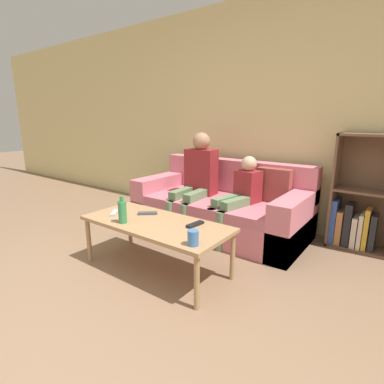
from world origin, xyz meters
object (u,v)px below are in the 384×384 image
cup_near (193,238)px  bottle (122,212)px  coffee_table (156,226)px  person_adult (197,175)px  tv_remote_1 (148,213)px  tv_remote_0 (115,213)px  tv_remote_2 (195,224)px  bookshelf (362,206)px  person_child (239,195)px  couch (221,208)px

cup_near → bottle: size_ratio=0.47×
coffee_table → cup_near: 0.57m
person_adult → tv_remote_1: (0.13, -0.95, -0.19)m
tv_remote_0 → tv_remote_2: bearing=-22.6°
bookshelf → person_child: bearing=-153.1°
tv_remote_0 → tv_remote_1: same height
person_child → coffee_table: bearing=-91.9°
coffee_table → person_child: (0.24, 1.00, 0.10)m
bottle → couch: bearing=83.3°
bookshelf → cup_near: size_ratio=10.69×
person_adult → coffee_table: bearing=-75.9°
coffee_table → tv_remote_1: 0.22m
couch → tv_remote_0: couch is taller
couch → person_child: bearing=-25.0°
person_child → tv_remote_2: size_ratio=5.10×
person_adult → tv_remote_2: person_adult is taller
person_adult → cup_near: (0.86, -1.24, -0.14)m
coffee_table → person_child: bearing=76.3°
tv_remote_0 → tv_remote_2: same height
tv_remote_0 → tv_remote_2: 0.78m
tv_remote_0 → couch: bearing=35.2°
tv_remote_2 → bottle: (-0.52, -0.30, 0.09)m
coffee_table → tv_remote_0: size_ratio=7.78×
cup_near → person_adult: bearing=124.5°
bookshelf → tv_remote_2: (-1.00, -1.42, 0.01)m
bookshelf → coffee_table: (-1.31, -1.55, -0.04)m
coffee_table → tv_remote_1: (-0.19, 0.10, 0.05)m
bookshelf → person_adult: size_ratio=1.02×
couch → coffee_table: bearing=-87.7°
coffee_table → tv_remote_2: (0.32, 0.12, 0.05)m
bottle → tv_remote_2: bearing=30.1°
person_adult → tv_remote_0: size_ratio=6.76×
couch → tv_remote_2: couch is taller
person_adult → tv_remote_1: bearing=-85.1°
bottle → tv_remote_1: bearing=88.6°
couch → tv_remote_2: bearing=-70.2°
tv_remote_2 → bottle: bearing=-143.4°
person_child → cup_near: person_child is taller
person_child → tv_remote_0: (-0.68, -1.07, -0.05)m
person_adult → tv_remote_2: size_ratio=6.40×
cup_near → tv_remote_2: cup_near is taller
cup_near → bottle: bottle is taller
tv_remote_2 → coffee_table: bearing=-152.2°
bookshelf → cup_near: bookshelf is taller
couch → bottle: couch is taller
person_child → tv_remote_2: bearing=-73.3°
coffee_table → person_child: size_ratio=1.44×
person_adult → tv_remote_0: bearing=-98.8°
person_adult → person_child: size_ratio=1.25×
person_adult → bookshelf: bearing=13.7°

